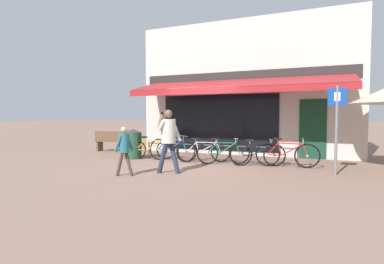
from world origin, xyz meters
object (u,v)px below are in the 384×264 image
(bicycle_orange, at_px, (151,149))
(bicycle_red, at_px, (287,154))
(litter_bin, at_px, (133,144))
(park_bench, at_px, (113,141))
(bicycle_blue, at_px, (172,149))
(bicycle_silver, at_px, (204,151))
(pedestrian_adult, at_px, (168,134))
(parking_sign, at_px, (337,120))
(bicycle_green, at_px, (223,152))
(pedestrian_child, at_px, (124,146))
(bicycle_black, at_px, (257,154))

(bicycle_orange, xyz_separation_m, bicycle_red, (4.53, 0.13, 0.03))
(litter_bin, distance_m, park_bench, 2.36)
(bicycle_blue, xyz_separation_m, bicycle_silver, (1.09, 0.19, -0.04))
(bicycle_blue, height_order, park_bench, bicycle_blue)
(pedestrian_adult, xyz_separation_m, park_bench, (-4.36, 3.32, -0.56))
(bicycle_orange, bearing_deg, bicycle_silver, -17.81)
(bicycle_orange, height_order, parking_sign, parking_sign)
(bicycle_green, bearing_deg, pedestrian_child, -148.34)
(bicycle_green, distance_m, litter_bin, 3.33)
(bicycle_green, relative_size, litter_bin, 1.48)
(pedestrian_child, bearing_deg, bicycle_red, -140.26)
(bicycle_orange, distance_m, pedestrian_child, 2.97)
(bicycle_silver, bearing_deg, bicycle_green, -34.98)
(pedestrian_adult, relative_size, parking_sign, 0.74)
(bicycle_green, relative_size, parking_sign, 0.68)
(parking_sign, bearing_deg, pedestrian_adult, -160.34)
(bicycle_blue, bearing_deg, park_bench, 166.59)
(bicycle_silver, height_order, bicycle_black, bicycle_black)
(bicycle_green, height_order, bicycle_black, bicycle_green)
(pedestrian_child, distance_m, litter_bin, 3.15)
(bicycle_blue, bearing_deg, bicycle_green, 8.06)
(bicycle_blue, distance_m, pedestrian_adult, 2.30)
(parking_sign, relative_size, park_bench, 1.41)
(bicycle_orange, height_order, bicycle_red, bicycle_red)
(bicycle_orange, height_order, bicycle_green, bicycle_green)
(bicycle_orange, xyz_separation_m, pedestrian_child, (0.88, -2.80, 0.40))
(bicycle_red, relative_size, pedestrian_adult, 1.08)
(bicycle_orange, height_order, bicycle_blue, bicycle_blue)
(park_bench, bearing_deg, bicycle_blue, -23.57)
(bicycle_silver, bearing_deg, bicycle_red, -22.04)
(bicycle_black, height_order, pedestrian_child, pedestrian_child)
(bicycle_green, height_order, park_bench, park_bench)
(bicycle_red, xyz_separation_m, pedestrian_child, (-3.65, -2.93, 0.37))
(bicycle_red, bearing_deg, litter_bin, 177.39)
(parking_sign, height_order, park_bench, parking_sign)
(bicycle_silver, bearing_deg, bicycle_orange, 162.93)
(bicycle_black, distance_m, litter_bin, 4.39)
(bicycle_blue, relative_size, bicycle_green, 1.19)
(pedestrian_adult, bearing_deg, bicycle_green, -104.18)
(bicycle_red, height_order, parking_sign, parking_sign)
(bicycle_orange, xyz_separation_m, pedestrian_adult, (1.74, -2.05, 0.66))
(pedestrian_child, bearing_deg, bicycle_silver, -108.14)
(litter_bin, bearing_deg, bicycle_red, 2.36)
(bicycle_orange, relative_size, bicycle_red, 0.87)
(bicycle_orange, relative_size, park_bench, 0.99)
(bicycle_silver, xyz_separation_m, litter_bin, (-2.60, -0.24, 0.17))
(bicycle_silver, bearing_deg, bicycle_blue, 168.36)
(bicycle_red, distance_m, pedestrian_adult, 3.60)
(parking_sign, bearing_deg, pedestrian_child, -155.83)
(pedestrian_adult, xyz_separation_m, pedestrian_child, (-0.86, -0.76, -0.26))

